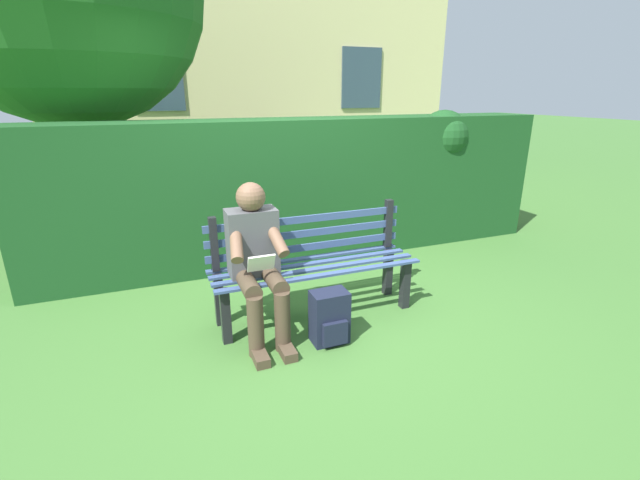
% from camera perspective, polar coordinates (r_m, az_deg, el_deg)
% --- Properties ---
extents(ground, '(60.00, 60.00, 0.00)m').
position_cam_1_polar(ground, '(3.82, -0.56, -9.74)').
color(ground, '#3D6B2D').
extents(park_bench, '(1.73, 0.46, 0.91)m').
position_cam_1_polar(park_bench, '(3.68, -0.96, -2.97)').
color(park_bench, black).
rests_on(park_bench, ground).
extents(person_seated, '(0.44, 0.73, 1.19)m').
position_cam_1_polar(person_seated, '(3.33, -8.23, -2.32)').
color(person_seated, '#4C4C51').
rests_on(person_seated, ground).
extents(hedge_backdrop, '(5.82, 0.74, 1.62)m').
position_cam_1_polar(hedge_backdrop, '(5.01, -1.53, 7.03)').
color(hedge_backdrop, '#19471E').
rests_on(hedge_backdrop, ground).
extents(backpack, '(0.28, 0.26, 0.41)m').
position_cam_1_polar(backpack, '(3.36, 1.25, -10.06)').
color(backpack, '#191E33').
rests_on(backpack, ground).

